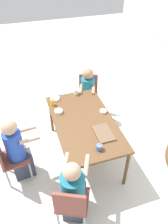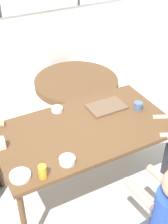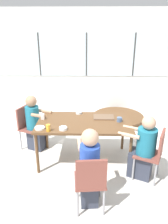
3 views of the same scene
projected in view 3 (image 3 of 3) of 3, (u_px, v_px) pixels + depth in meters
ground_plane at (84, 159)px, 4.10m from camera, size 16.00×16.00×0.00m
wall_back_with_windows at (86, 61)px, 6.08m from camera, size 8.40×0.08×2.80m
dining_table at (84, 125)px, 3.84m from camera, size 1.63×0.92×0.78m
chair_for_woman_green_shirt at (90, 180)px, 2.77m from camera, size 0.44×0.44×0.86m
chair_for_man_blue_shirt at (154, 151)px, 3.40m from camera, size 0.53×0.53×0.86m
chair_for_man_teal_shirt at (28, 124)px, 4.36m from camera, size 0.52×0.52×0.86m
person_woman_green_shirt at (89, 170)px, 2.91m from camera, size 0.32×0.51×1.16m
person_man_blue_shirt at (143, 150)px, 3.48m from camera, size 0.62×0.51×1.09m
person_man_teal_shirt at (34, 125)px, 4.30m from camera, size 0.54×0.42×1.12m
food_tray_dark at (104, 117)px, 3.98m from camera, size 0.37×0.25×0.02m
coffee_mug at (119, 119)px, 3.80m from camera, size 0.09×0.09×0.08m
juice_glass at (48, 128)px, 3.45m from camera, size 0.06×0.06×0.11m
milk_carton_small at (43, 117)px, 3.89m from camera, size 0.06×0.06×0.11m
bowl_white_shallow at (63, 128)px, 3.51m from camera, size 0.13×0.13×0.05m
bowl_cereal at (40, 128)px, 3.54m from camera, size 0.16×0.16×0.03m
bowl_fruit at (79, 113)px, 4.15m from camera, size 0.11×0.11×0.04m
folded_table_stack at (118, 118)px, 5.82m from camera, size 1.33×1.33×0.12m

